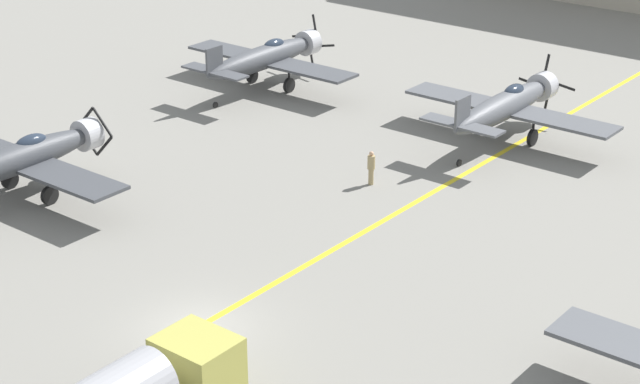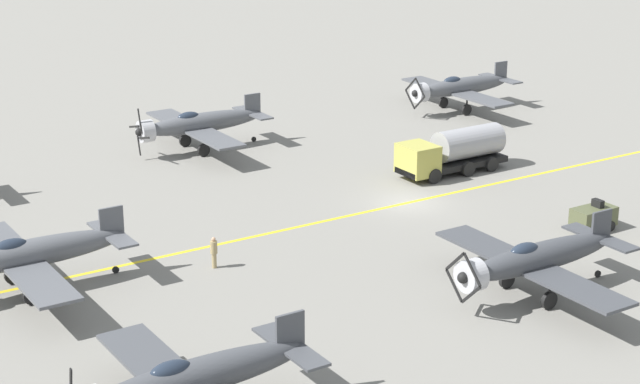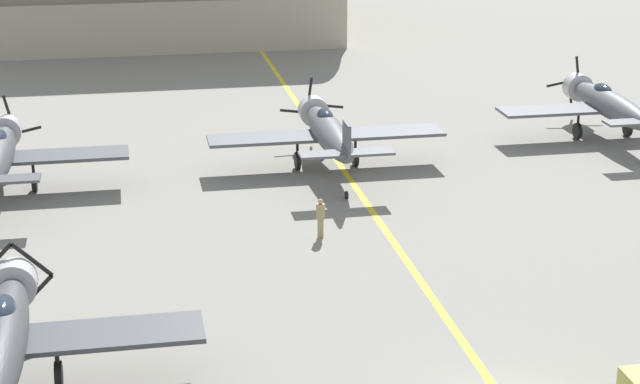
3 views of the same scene
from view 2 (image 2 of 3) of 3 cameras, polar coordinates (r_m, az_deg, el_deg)
name	(u,v)px [view 2 (image 2 of 3)]	position (r m, az deg, el deg)	size (l,w,h in m)	color
ground_plane	(408,203)	(66.59, 4.72, -0.57)	(400.00, 400.00, 0.00)	gray
taxiway_stripe	(408,203)	(66.59, 4.72, -0.57)	(0.30, 160.00, 0.01)	yellow
airplane_mid_right	(198,124)	(77.37, -6.53, 3.64)	(12.00, 9.98, 3.76)	#55575C
airplane_far_center	(27,255)	(54.77, -15.38, -3.25)	(12.00, 9.98, 3.79)	#55585D
airplane_far_left	(189,380)	(41.53, -7.01, -9.91)	(12.00, 9.98, 3.78)	#47494E
airplane_mid_left	(535,259)	(53.35, 11.38, -3.52)	(12.00, 9.98, 3.65)	#414449
airplane_near_right	(459,87)	(89.06, 7.42, 5.57)	(12.00, 9.98, 3.65)	#515358
fuel_tanker	(452,151)	(72.38, 7.07, 2.16)	(2.68, 8.00, 2.98)	black
tow_tractor	(594,217)	(63.57, 14.39, -1.30)	(1.57, 2.60, 1.79)	#515638
ground_crew_inspecting	(214,251)	(56.45, -5.68, -3.16)	(0.37, 0.37, 1.72)	tan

